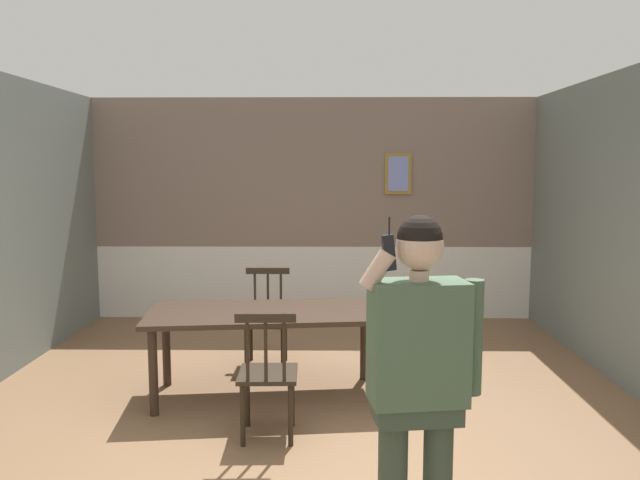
# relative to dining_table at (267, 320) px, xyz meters

# --- Properties ---
(ground_plane) EXTENTS (7.82, 7.82, 0.00)m
(ground_plane) POSITION_rel_dining_table_xyz_m (0.32, -0.80, -0.64)
(ground_plane) COLOR #846042
(room_back_partition) EXTENTS (5.56, 0.17, 2.74)m
(room_back_partition) POSITION_rel_dining_table_xyz_m (0.32, 2.76, 0.68)
(room_back_partition) COLOR gray
(room_back_partition) RESTS_ON ground_plane
(dining_table) EXTENTS (2.02, 1.07, 0.72)m
(dining_table) POSITION_rel_dining_table_xyz_m (0.00, 0.00, 0.00)
(dining_table) COLOR #38281E
(dining_table) RESTS_ON ground_plane
(chair_near_window) EXTENTS (0.42, 0.42, 0.93)m
(chair_near_window) POSITION_rel_dining_table_xyz_m (0.09, -0.81, -0.18)
(chair_near_window) COLOR #2D2319
(chair_near_window) RESTS_ON ground_plane
(chair_by_doorway) EXTENTS (0.43, 0.43, 0.92)m
(chair_by_doorway) POSITION_rel_dining_table_xyz_m (-0.08, 0.82, -0.19)
(chair_by_doorway) COLOR #2D2319
(chair_by_doorway) RESTS_ON ground_plane
(person_figure) EXTENTS (0.59, 0.30, 1.69)m
(person_figure) POSITION_rel_dining_table_xyz_m (0.93, -2.19, 0.33)
(person_figure) COLOR #3A493A
(person_figure) RESTS_ON ground_plane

